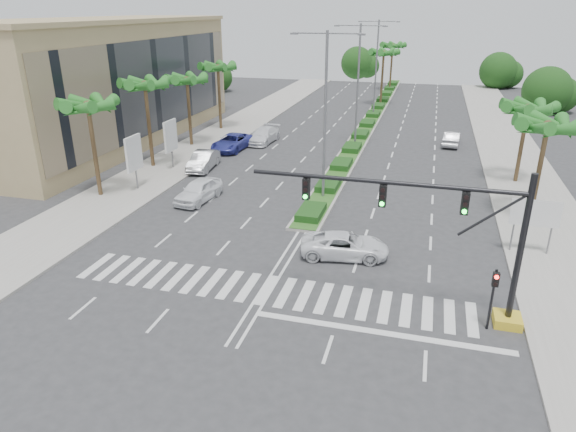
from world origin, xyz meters
The scene contains 28 objects.
ground centered at (0.00, 0.00, 0.00)m, with size 160.00×160.00×0.00m, color #333335.
footpath_right centered at (15.20, 20.00, 0.07)m, with size 6.00×120.00×0.15m, color gray.
footpath_left centered at (-15.20, 20.00, 0.07)m, with size 6.00×120.00×0.15m, color gray.
median centered at (0.00, 45.00, 0.10)m, with size 2.20×75.00×0.20m, color gray.
median_grass centered at (0.00, 45.00, 0.22)m, with size 1.80×75.00×0.04m, color #2B5B1F.
building centered at (-26.00, 26.00, 6.00)m, with size 12.00×36.00×12.00m, color tan.
signal_gantry centered at (9.27, 0.00, 3.46)m, with size 12.60×1.20×7.20m.
pedestrian_signal centered at (10.60, -0.68, 2.04)m, with size 0.28×0.36×3.00m.
direction_sign centered at (13.50, 7.99, 2.45)m, with size 2.70×0.11×3.40m.
billboard_near centered at (-14.50, 12.00, 2.96)m, with size 0.18×2.10×4.35m.
billboard_far centered at (-14.50, 18.00, 2.96)m, with size 0.18×2.10×4.35m.
palm_left_near centered at (-16.50, 10.00, 6.69)m, with size 4.57×4.68×7.55m.
palm_left_mid centered at (-16.50, 18.00, 7.08)m, with size 4.57×4.68×7.95m.
palm_left_far centered at (-16.50, 26.00, 6.50)m, with size 4.57×4.68×7.35m.
palm_left_end centered at (-16.50, 34.00, 6.88)m, with size 4.57×4.68×7.75m.
palm_right_near centered at (14.50, 14.00, 6.20)m, with size 4.57×4.68×7.05m.
palm_right_far centered at (14.50, 22.00, 5.91)m, with size 4.57×4.68×6.75m.
palm_median_a centered at (0.00, 55.00, 7.17)m, with size 4.57×4.68×8.05m.
palm_median_b centered at (0.00, 70.00, 7.17)m, with size 4.57×4.68×8.05m.
streetlight_near centered at (0.00, 14.00, 6.81)m, with size 5.10×0.25×12.00m.
streetlight_mid centered at (0.00, 30.00, 6.81)m, with size 5.10×0.25×12.00m.
streetlight_far centered at (0.00, 46.00, 6.81)m, with size 5.10×0.25×12.00m.
car_parked_a centered at (-8.83, 11.10, 0.81)m, with size 1.91×4.74×1.62m, color white.
car_parked_b centered at (-11.80, 18.58, 0.80)m, with size 1.70×4.88×1.61m, color #AAAAAF.
car_parked_c centered at (-11.80, 25.53, 0.79)m, with size 2.62×5.68×1.58m, color #32389B.
car_parked_d centered at (-9.67, 29.21, 0.79)m, with size 2.22×5.47×1.59m, color white.
car_crossing centered at (3.19, 4.85, 0.70)m, with size 2.33×5.04×1.40m, color white.
car_right centered at (9.61, 33.32, 0.75)m, with size 1.58×4.53×1.49m, color #B1B0B5.
Camera 1 is at (7.16, -21.75, 13.43)m, focal length 32.00 mm.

